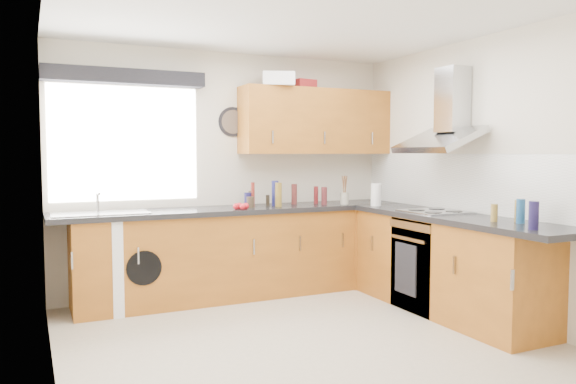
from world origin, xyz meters
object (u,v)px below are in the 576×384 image
washing_machine (138,262)px  upper_cabinets (316,122)px  oven (434,264)px  extractor_hood (445,119)px

washing_machine → upper_cabinets: bearing=-1.7°
oven → upper_cabinets: size_ratio=0.50×
oven → upper_cabinets: 1.99m
oven → washing_machine: washing_machine is taller
extractor_hood → upper_cabinets: 1.48m
extractor_hood → upper_cabinets: (-0.65, 1.33, 0.03)m
oven → washing_machine: size_ratio=0.98×
extractor_hood → upper_cabinets: bearing=116.1°
upper_cabinets → oven: bearing=-67.5°
extractor_hood → upper_cabinets: upper_cabinets is taller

